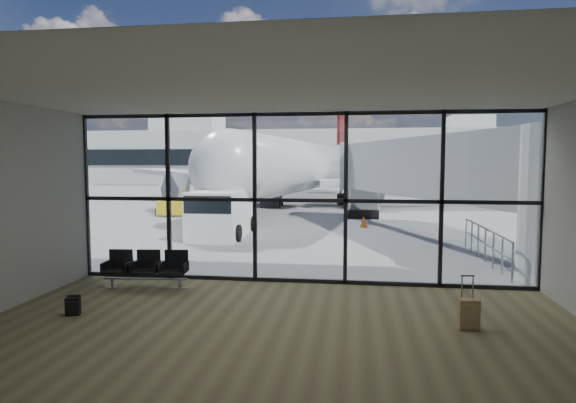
% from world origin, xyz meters
% --- Properties ---
extents(ground, '(220.00, 220.00, 0.00)m').
position_xyz_m(ground, '(0.00, 40.00, 0.00)').
color(ground, slate).
rests_on(ground, ground).
extents(lounge_shell, '(12.02, 8.01, 4.51)m').
position_xyz_m(lounge_shell, '(0.00, -4.80, 2.65)').
color(lounge_shell, brown).
rests_on(lounge_shell, ground).
extents(glass_curtain_wall, '(12.10, 0.12, 4.50)m').
position_xyz_m(glass_curtain_wall, '(0.00, 0.00, 2.25)').
color(glass_curtain_wall, white).
rests_on(glass_curtain_wall, ground).
extents(jet_bridge, '(8.00, 16.50, 4.33)m').
position_xyz_m(jet_bridge, '(4.90, 7.07, 2.76)').
color(jet_bridge, '#9DA0A2').
rests_on(jet_bridge, ground).
extents(apron_railing, '(0.06, 5.46, 1.11)m').
position_xyz_m(apron_railing, '(5.60, 3.50, 0.72)').
color(apron_railing, gray).
rests_on(apron_railing, ground).
extents(far_terminal, '(80.00, 12.20, 11.00)m').
position_xyz_m(far_terminal, '(-0.59, 61.97, 4.21)').
color(far_terminal, silver).
rests_on(far_terminal, ground).
extents(tree_0, '(4.95, 4.95, 7.12)m').
position_xyz_m(tree_0, '(-45.00, 72.00, 4.63)').
color(tree_0, '#382619').
rests_on(tree_0, ground).
extents(tree_1, '(5.61, 5.61, 8.07)m').
position_xyz_m(tree_1, '(-39.00, 72.00, 5.25)').
color(tree_1, '#382619').
rests_on(tree_1, ground).
extents(tree_2, '(6.27, 6.27, 9.03)m').
position_xyz_m(tree_2, '(-33.00, 72.00, 5.88)').
color(tree_2, '#382619').
rests_on(tree_2, ground).
extents(tree_3, '(4.95, 4.95, 7.12)m').
position_xyz_m(tree_3, '(-27.00, 72.00, 4.63)').
color(tree_3, '#382619').
rests_on(tree_3, ground).
extents(tree_4, '(5.61, 5.61, 8.07)m').
position_xyz_m(tree_4, '(-21.00, 72.00, 5.25)').
color(tree_4, '#382619').
rests_on(tree_4, ground).
extents(tree_5, '(6.27, 6.27, 9.03)m').
position_xyz_m(tree_5, '(-15.00, 72.00, 5.88)').
color(tree_5, '#382619').
rests_on(tree_5, ground).
extents(seating_row, '(2.13, 0.78, 0.95)m').
position_xyz_m(seating_row, '(-3.82, -0.98, 0.52)').
color(seating_row, gray).
rests_on(seating_row, ground).
extents(backpack, '(0.32, 0.31, 0.42)m').
position_xyz_m(backpack, '(-4.37, -3.39, 0.20)').
color(backpack, black).
rests_on(backpack, ground).
extents(suitcase, '(0.40, 0.31, 1.03)m').
position_xyz_m(suitcase, '(3.61, -3.14, 0.31)').
color(suitcase, '#967F54').
rests_on(suitcase, ground).
extents(airliner, '(31.43, 36.58, 9.45)m').
position_xyz_m(airliner, '(-2.22, 24.98, 2.88)').
color(airliner, silver).
rests_on(airliner, ground).
extents(service_van, '(2.32, 4.64, 2.00)m').
position_xyz_m(service_van, '(-4.27, 7.62, 1.03)').
color(service_van, white).
rests_on(service_van, ground).
extents(belt_loader, '(1.54, 3.58, 1.62)m').
position_xyz_m(belt_loader, '(-4.55, 22.00, 0.55)').
color(belt_loader, black).
rests_on(belt_loader, ground).
extents(mobile_stairs, '(2.33, 3.75, 2.47)m').
position_xyz_m(mobile_stairs, '(-9.68, 16.19, 0.59)').
color(mobile_stairs, gold).
rests_on(mobile_stairs, ground).
extents(traffic_cone_a, '(0.42, 0.42, 0.60)m').
position_xyz_m(traffic_cone_a, '(-3.72, 11.72, 0.29)').
color(traffic_cone_a, orange).
rests_on(traffic_cone_a, ground).
extents(traffic_cone_b, '(0.38, 0.38, 0.55)m').
position_xyz_m(traffic_cone_b, '(1.88, 11.48, 0.26)').
color(traffic_cone_b, '#D0530A').
rests_on(traffic_cone_b, ground).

